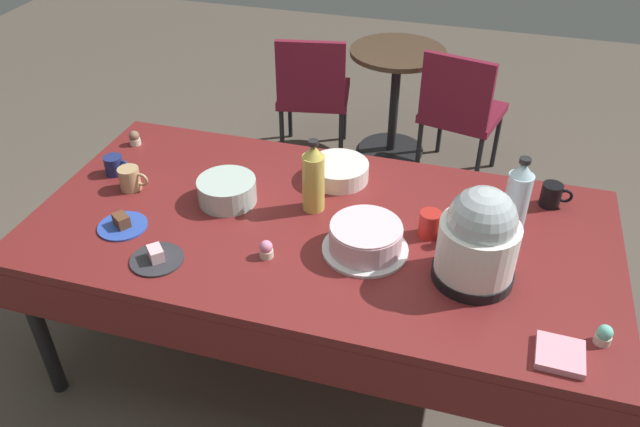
% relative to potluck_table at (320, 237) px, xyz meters
% --- Properties ---
extents(ground, '(9.00, 9.00, 0.00)m').
position_rel_potluck_table_xyz_m(ground, '(0.00, 0.00, -0.69)').
color(ground, brown).
extents(potluck_table, '(2.20, 1.10, 0.75)m').
position_rel_potluck_table_xyz_m(potluck_table, '(0.00, 0.00, 0.00)').
color(potluck_table, maroon).
rests_on(potluck_table, ground).
extents(frosted_layer_cake, '(0.31, 0.31, 0.11)m').
position_rel_potluck_table_xyz_m(frosted_layer_cake, '(0.20, -0.10, 0.12)').
color(frosted_layer_cake, silver).
rests_on(frosted_layer_cake, potluck_table).
extents(slow_cooker, '(0.28, 0.28, 0.36)m').
position_rel_potluck_table_xyz_m(slow_cooker, '(0.58, -0.15, 0.23)').
color(slow_cooker, black).
rests_on(slow_cooker, potluck_table).
extents(glass_salad_bowl, '(0.23, 0.23, 0.10)m').
position_rel_potluck_table_xyz_m(glass_salad_bowl, '(-0.40, 0.05, 0.11)').
color(glass_salad_bowl, '#B2C6BC').
rests_on(glass_salad_bowl, potluck_table).
extents(ceramic_snack_bowl, '(0.25, 0.25, 0.08)m').
position_rel_potluck_table_xyz_m(ceramic_snack_bowl, '(-0.01, 0.33, 0.10)').
color(ceramic_snack_bowl, silver).
rests_on(ceramic_snack_bowl, potluck_table).
extents(dessert_plate_coral, '(0.18, 0.18, 0.04)m').
position_rel_potluck_table_xyz_m(dessert_plate_coral, '(0.58, 0.29, 0.07)').
color(dessert_plate_coral, '#E07266').
rests_on(dessert_plate_coral, potluck_table).
extents(dessert_plate_cobalt, '(0.19, 0.19, 0.05)m').
position_rel_potluck_table_xyz_m(dessert_plate_cobalt, '(-0.71, -0.23, 0.07)').
color(dessert_plate_cobalt, '#2D4CB2').
rests_on(dessert_plate_cobalt, potluck_table).
extents(dessert_plate_charcoal, '(0.19, 0.19, 0.05)m').
position_rel_potluck_table_xyz_m(dessert_plate_charcoal, '(-0.49, -0.37, 0.07)').
color(dessert_plate_charcoal, '#2D2D33').
rests_on(dessert_plate_charcoal, potluck_table).
extents(cupcake_lemon, '(0.05, 0.05, 0.07)m').
position_rel_potluck_table_xyz_m(cupcake_lemon, '(-0.98, 0.35, 0.09)').
color(cupcake_lemon, beige).
rests_on(cupcake_lemon, potluck_table).
extents(cupcake_vanilla, '(0.05, 0.05, 0.07)m').
position_rel_potluck_table_xyz_m(cupcake_vanilla, '(0.99, -0.33, 0.09)').
color(cupcake_vanilla, beige).
rests_on(cupcake_vanilla, potluck_table).
extents(cupcake_mint, '(0.05, 0.05, 0.07)m').
position_rel_potluck_table_xyz_m(cupcake_mint, '(-0.13, -0.24, 0.09)').
color(cupcake_mint, beige).
rests_on(cupcake_mint, potluck_table).
extents(soda_bottle_water, '(0.09, 0.09, 0.33)m').
position_rel_potluck_table_xyz_m(soda_bottle_water, '(0.69, 0.13, 0.22)').
color(soda_bottle_water, silver).
rests_on(soda_bottle_water, potluck_table).
extents(soda_bottle_ginger_ale, '(0.09, 0.09, 0.30)m').
position_rel_potluck_table_xyz_m(soda_bottle_ginger_ale, '(-0.05, 0.10, 0.20)').
color(soda_bottle_ginger_ale, gold).
rests_on(soda_bottle_ginger_ale, potluck_table).
extents(coffee_mug_red, '(0.12, 0.08, 0.10)m').
position_rel_potluck_table_xyz_m(coffee_mug_red, '(0.41, 0.05, 0.11)').
color(coffee_mug_red, '#B2231E').
rests_on(coffee_mug_red, potluck_table).
extents(coffee_mug_black, '(0.12, 0.08, 0.10)m').
position_rel_potluck_table_xyz_m(coffee_mug_black, '(0.84, 0.38, 0.11)').
color(coffee_mug_black, black).
rests_on(coffee_mug_black, potluck_table).
extents(coffee_mug_navy, '(0.12, 0.08, 0.08)m').
position_rel_potluck_table_xyz_m(coffee_mug_navy, '(-0.93, 0.10, 0.10)').
color(coffee_mug_navy, navy).
rests_on(coffee_mug_navy, potluck_table).
extents(coffee_mug_tan, '(0.13, 0.09, 0.10)m').
position_rel_potluck_table_xyz_m(coffee_mug_tan, '(-0.81, 0.02, 0.11)').
color(coffee_mug_tan, tan).
rests_on(coffee_mug_tan, potluck_table).
extents(paper_napkin_stack, '(0.14, 0.14, 0.02)m').
position_rel_potluck_table_xyz_m(paper_napkin_stack, '(0.86, -0.43, 0.07)').
color(paper_napkin_stack, pink).
rests_on(paper_napkin_stack, potluck_table).
extents(maroon_chair_left, '(0.52, 0.52, 0.85)m').
position_rel_potluck_table_xyz_m(maroon_chair_left, '(-0.54, 1.67, -0.20)').
color(maroon_chair_left, maroon).
rests_on(maroon_chair_left, ground).
extents(maroon_chair_right, '(0.53, 0.53, 0.85)m').
position_rel_potluck_table_xyz_m(maroon_chair_right, '(0.38, 1.67, -0.20)').
color(maroon_chair_right, maroon).
rests_on(maroon_chair_right, ground).
extents(round_cafe_table, '(0.60, 0.60, 0.72)m').
position_rel_potluck_table_xyz_m(round_cafe_table, '(-0.05, 1.90, -0.19)').
color(round_cafe_table, '#473323').
rests_on(round_cafe_table, ground).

